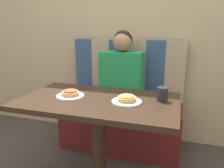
{
  "coord_description": "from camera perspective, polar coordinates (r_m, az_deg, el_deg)",
  "views": [
    {
      "loc": [
        0.52,
        -1.34,
        1.19
      ],
      "look_at": [
        0.0,
        0.32,
        0.74
      ],
      "focal_mm": 35.0,
      "sensor_mm": 36.0,
      "label": 1
    }
  ],
  "objects": [
    {
      "name": "wall_back",
      "position": [
        2.34,
        4.78,
        17.3
      ],
      "size": [
        7.0,
        0.05,
        2.6
      ],
      "color": "tan",
      "rests_on": "ground_plane"
    },
    {
      "name": "booth_seat",
      "position": [
        2.26,
        2.45,
        -10.61
      ],
      "size": [
        1.16,
        0.5,
        0.45
      ],
      "color": "#5B1919",
      "rests_on": "ground_plane"
    },
    {
      "name": "booth_backrest",
      "position": [
        2.29,
        4.01,
        3.81
      ],
      "size": [
        1.16,
        0.06,
        0.61
      ],
      "color": "navy",
      "rests_on": "booth_seat"
    },
    {
      "name": "dining_table",
      "position": [
        1.54,
        -3.55,
        -7.23
      ],
      "size": [
        1.09,
        0.64,
        0.71
      ],
      "color": "black",
      "rests_on": "ground_plane"
    },
    {
      "name": "person",
      "position": [
        2.08,
        2.64,
        3.33
      ],
      "size": [
        0.39,
        0.22,
        0.71
      ],
      "color": "#1E8447",
      "rests_on": "booth_seat"
    },
    {
      "name": "plate_left",
      "position": [
        1.58,
        -10.84,
        -3.11
      ],
      "size": [
        0.2,
        0.2,
        0.01
      ],
      "color": "white",
      "rests_on": "dining_table"
    },
    {
      "name": "plate_right",
      "position": [
        1.44,
        3.85,
        -4.65
      ],
      "size": [
        0.2,
        0.2,
        0.01
      ],
      "color": "white",
      "rests_on": "dining_table"
    },
    {
      "name": "pizza_left",
      "position": [
        1.57,
        -10.88,
        -2.32
      ],
      "size": [
        0.12,
        0.12,
        0.04
      ],
      "color": "#C68E47",
      "rests_on": "plate_left"
    },
    {
      "name": "pizza_right",
      "position": [
        1.43,
        3.86,
        -3.79
      ],
      "size": [
        0.12,
        0.12,
        0.04
      ],
      "color": "#C68E47",
      "rests_on": "plate_right"
    },
    {
      "name": "drinking_cup",
      "position": [
        1.5,
        13.0,
        -2.58
      ],
      "size": [
        0.07,
        0.07,
        0.09
      ],
      "color": "#232328",
      "rests_on": "dining_table"
    }
  ]
}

